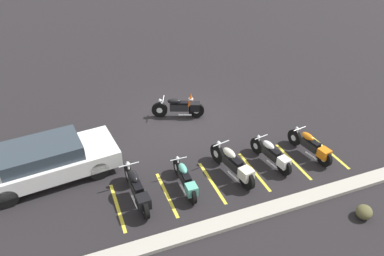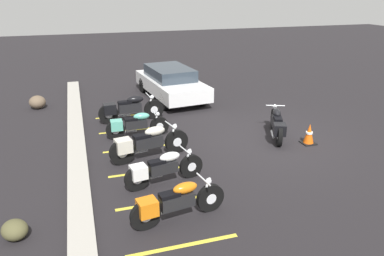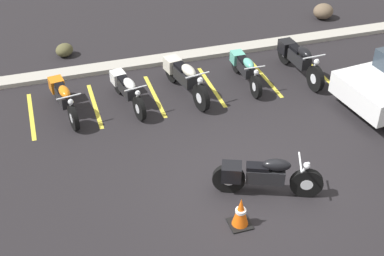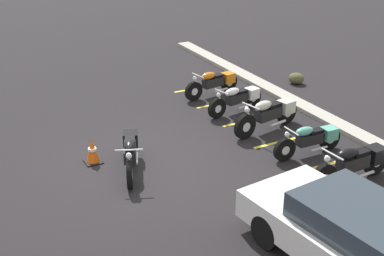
# 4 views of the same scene
# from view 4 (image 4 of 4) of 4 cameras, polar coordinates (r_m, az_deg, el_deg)

# --- Properties ---
(ground) EXTENTS (60.00, 60.00, 0.00)m
(ground) POSITION_cam_4_polar(r_m,az_deg,el_deg) (12.70, -5.63, -3.94)
(ground) COLOR black
(motorcycle_black_featured) EXTENTS (2.02, 1.01, 0.84)m
(motorcycle_black_featured) POSITION_cam_4_polar(r_m,az_deg,el_deg) (12.36, -6.61, -2.48)
(motorcycle_black_featured) COLOR black
(motorcycle_black_featured) RESTS_ON ground
(parked_bike_0) EXTENTS (0.67, 2.01, 0.80)m
(parked_bike_0) POSITION_cam_4_polar(r_m,az_deg,el_deg) (16.79, 2.40, 4.89)
(parked_bike_0) COLOR black
(parked_bike_0) RESTS_ON ground
(parked_bike_1) EXTENTS (0.67, 1.96, 0.78)m
(parked_bike_1) POSITION_cam_4_polar(r_m,az_deg,el_deg) (15.54, 4.94, 3.17)
(parked_bike_1) COLOR black
(parked_bike_1) RESTS_ON ground
(parked_bike_2) EXTENTS (0.78, 2.24, 0.89)m
(parked_bike_2) POSITION_cam_4_polar(r_m,az_deg,el_deg) (14.43, 8.31, 1.55)
(parked_bike_2) COLOR black
(parked_bike_2) RESTS_ON ground
(parked_bike_3) EXTENTS (0.55, 1.95, 0.77)m
(parked_bike_3) POSITION_cam_4_polar(r_m,az_deg,el_deg) (13.28, 12.61, -1.15)
(parked_bike_3) COLOR black
(parked_bike_3) RESTS_ON ground
(parked_bike_4) EXTENTS (0.63, 2.26, 0.89)m
(parked_bike_4) POSITION_cam_4_polar(r_m,az_deg,el_deg) (12.26, 17.00, -3.56)
(parked_bike_4) COLOR black
(parked_bike_4) RESTS_ON ground
(car_white) EXTENTS (4.47, 2.26, 1.29)m
(car_white) POSITION_cam_4_polar(r_m,az_deg,el_deg) (9.41, 17.62, -11.24)
(car_white) COLOR black
(car_white) RESTS_ON ground
(concrete_curb) EXTENTS (18.00, 0.50, 0.12)m
(concrete_curb) POSITION_cam_4_polar(r_m,az_deg,el_deg) (15.47, 14.23, 0.97)
(concrete_curb) COLOR #A8A399
(concrete_curb) RESTS_ON ground
(landscape_rock_0) EXTENTS (0.68, 0.67, 0.37)m
(landscape_rock_0) POSITION_cam_4_polar(r_m,az_deg,el_deg) (18.21, 11.06, 5.22)
(landscape_rock_0) COLOR brown
(landscape_rock_0) RESTS_ON ground
(traffic_cone) EXTENTS (0.40, 0.40, 0.62)m
(traffic_cone) POSITION_cam_4_polar(r_m,az_deg,el_deg) (12.84, -10.58, -2.45)
(traffic_cone) COLOR black
(traffic_cone) RESTS_ON ground
(stall_line_0) EXTENTS (0.10, 2.10, 0.00)m
(stall_line_0) POSITION_cam_4_polar(r_m,az_deg,el_deg) (17.62, 1.21, 4.39)
(stall_line_0) COLOR gold
(stall_line_0) RESTS_ON ground
(stall_line_1) EXTENTS (0.10, 2.10, 0.00)m
(stall_line_1) POSITION_cam_4_polar(r_m,az_deg,el_deg) (16.38, 3.78, 2.79)
(stall_line_1) COLOR gold
(stall_line_1) RESTS_ON ground
(stall_line_2) EXTENTS (0.10, 2.10, 0.00)m
(stall_line_2) POSITION_cam_4_polar(r_m,az_deg,el_deg) (15.20, 6.74, 0.92)
(stall_line_2) COLOR gold
(stall_line_2) RESTS_ON ground
(stall_line_3) EXTENTS (0.10, 2.10, 0.00)m
(stall_line_3) POSITION_cam_4_polar(r_m,az_deg,el_deg) (14.09, 10.18, -1.25)
(stall_line_3) COLOR gold
(stall_line_3) RESTS_ON ground
(stall_line_4) EXTENTS (0.10, 2.10, 0.00)m
(stall_line_4) POSITION_cam_4_polar(r_m,az_deg,el_deg) (13.06, 14.20, -3.78)
(stall_line_4) COLOR gold
(stall_line_4) RESTS_ON ground
(stall_line_5) EXTENTS (0.10, 2.10, 0.00)m
(stall_line_5) POSITION_cam_4_polar(r_m,az_deg,el_deg) (12.13, 18.90, -6.68)
(stall_line_5) COLOR gold
(stall_line_5) RESTS_ON ground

